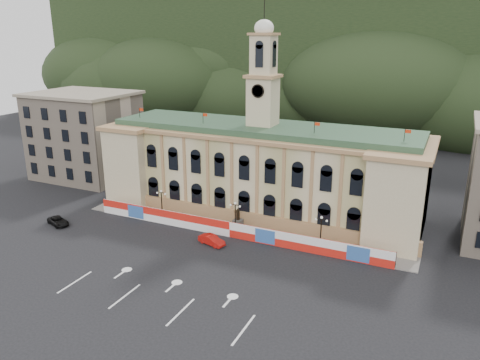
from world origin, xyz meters
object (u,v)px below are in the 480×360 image
at_px(statue, 238,223).
at_px(black_suv, 58,221).
at_px(lamp_center, 235,214).
at_px(red_sedan, 212,240).

distance_m(statue, black_suv, 30.11).
bearing_deg(statue, lamp_center, -90.00).
bearing_deg(red_sedan, black_suv, 113.54).
height_order(statue, lamp_center, lamp_center).
bearing_deg(black_suv, lamp_center, -50.76).
distance_m(lamp_center, red_sedan, 6.26).
xyz_separation_m(lamp_center, black_suv, (-28.10, -9.80, -2.42)).
bearing_deg(lamp_center, red_sedan, -102.64).
bearing_deg(black_suv, statue, -48.96).
relative_size(lamp_center, black_suv, 1.00).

